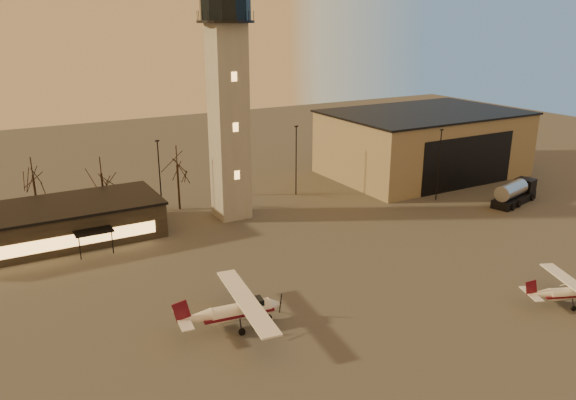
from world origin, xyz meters
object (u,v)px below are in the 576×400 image
at_px(hangar, 423,143).
at_px(terminal, 47,225).
at_px(control_tower, 228,89).
at_px(fuel_truck, 514,194).
at_px(cessna_front, 571,295).
at_px(cessna_rear, 242,313).

xyz_separation_m(hangar, terminal, (-57.99, -2.00, -3.00)).
relative_size(control_tower, fuel_truck, 3.58).
height_order(terminal, cessna_front, terminal).
xyz_separation_m(terminal, fuel_truck, (58.30, -16.44, -0.87)).
bearing_deg(fuel_truck, hangar, 76.13).
xyz_separation_m(cessna_front, cessna_rear, (-27.25, 11.19, 0.24)).
distance_m(terminal, cessna_front, 54.86).
relative_size(hangar, fuel_truck, 3.36).
relative_size(cessna_rear, fuel_truck, 1.35).
bearing_deg(fuel_truck, terminal, 149.42).
distance_m(control_tower, fuel_truck, 41.88).
xyz_separation_m(cessna_front, fuel_truck, (19.51, 22.33, 0.37)).
xyz_separation_m(hangar, fuel_truck, (0.31, -18.44, -3.87)).
bearing_deg(cessna_front, terminal, 157.34).
relative_size(control_tower, terminal, 1.28).
distance_m(hangar, terminal, 58.11).
height_order(cessna_front, cessna_rear, cessna_rear).
xyz_separation_m(terminal, cessna_rear, (11.54, -27.59, -1.01)).
bearing_deg(cessna_rear, cessna_front, -15.25).
bearing_deg(terminal, fuel_truck, -15.75).
height_order(terminal, fuel_truck, terminal).
distance_m(control_tower, cessna_rear, 31.55).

